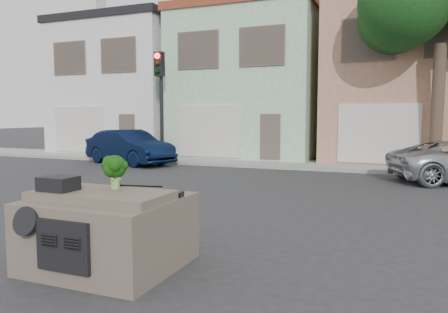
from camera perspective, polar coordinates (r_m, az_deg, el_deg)
The scene contains 12 objects.
ground_plane at distance 9.19m, azimuth -3.22°, elevation -8.29°, with size 120.00×120.00×0.00m, color #303033.
sidewalk at distance 19.07m, azimuth 10.49°, elevation -1.04°, with size 40.00×3.00×0.15m, color gray.
townhouse_white at distance 27.05m, azimuth -11.19°, elevation 8.66°, with size 7.20×8.20×7.55m, color white.
townhouse_mint at distance 23.78m, azimuth 4.27°, elevation 9.21°, with size 7.20×8.20×7.55m, color #ACD8B1.
townhouse_tan at distance 22.61m, azimuth 22.89°, elevation 9.01°, with size 7.20×8.20×7.55m, color tan.
navy_sedan at distance 20.05m, azimuth -12.22°, elevation -0.97°, with size 1.63×4.67×1.54m, color black.
traffic_signal at distance 20.38m, azimuth -8.30°, elevation 6.37°, with size 0.40×0.40×5.10m, color black.
tree_near at distance 18.01m, azimuth 26.33°, elevation 11.45°, with size 4.40×4.00×8.50m, color #164116.
car_dashboard at distance 6.56m, azimuth -14.75°, elevation -9.01°, with size 2.00×1.80×1.12m, color #65574B.
instrument_hump at distance 6.53m, azimuth -20.81°, elevation -3.33°, with size 0.48×0.38×0.20m, color black.
wiper_arm at distance 6.59m, azimuth -10.92°, elevation -3.79°, with size 0.70×0.03×0.02m, color black.
broccoli at distance 6.44m, azimuth -14.07°, elevation -1.92°, with size 0.41×0.41×0.50m, color #0E3409.
Camera 1 is at (3.85, -8.05, 2.17)m, focal length 35.00 mm.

